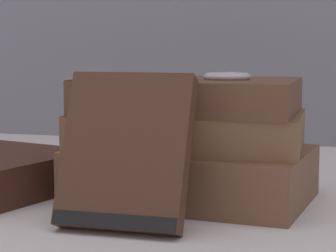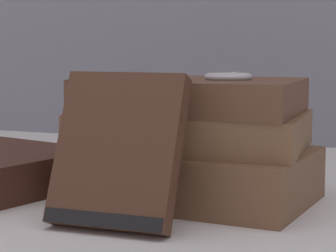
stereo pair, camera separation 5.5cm
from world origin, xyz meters
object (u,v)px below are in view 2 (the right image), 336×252
(book_flat_bottom, at_px, (189,174))
(pocket_watch, at_px, (228,77))
(book_flat_top, at_px, (186,96))
(book_leaning_front, at_px, (117,156))
(reading_glasses, at_px, (155,170))
(book_flat_middle, at_px, (187,130))

(book_flat_bottom, distance_m, pocket_watch, 0.10)
(book_flat_top, relative_size, pocket_watch, 4.26)
(pocket_watch, bearing_deg, book_flat_top, 179.19)
(book_leaning_front, relative_size, reading_glasses, 1.18)
(book_flat_bottom, bearing_deg, book_flat_middle, 132.72)
(book_flat_bottom, relative_size, book_flat_middle, 1.05)
(book_leaning_front, xyz_separation_m, pocket_watch, (0.06, 0.12, 0.06))
(pocket_watch, height_order, reading_glasses, pocket_watch)
(book_flat_middle, height_order, pocket_watch, pocket_watch)
(book_flat_middle, height_order, book_flat_top, book_flat_top)
(pocket_watch, bearing_deg, book_flat_middle, 175.47)
(pocket_watch, bearing_deg, reading_glasses, 134.63)
(book_flat_middle, relative_size, reading_glasses, 2.04)
(book_flat_bottom, distance_m, book_flat_top, 0.08)
(book_flat_middle, distance_m, reading_glasses, 0.16)
(book_flat_bottom, bearing_deg, pocket_watch, 7.44)
(book_flat_top, bearing_deg, book_leaning_front, -99.76)
(book_flat_middle, xyz_separation_m, book_flat_top, (0.00, -0.00, 0.03))
(book_flat_bottom, distance_m, reading_glasses, 0.16)
(book_flat_middle, xyz_separation_m, pocket_watch, (0.04, -0.00, 0.05))
(reading_glasses, bearing_deg, book_flat_middle, -58.96)
(pocket_watch, relative_size, reading_glasses, 0.44)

